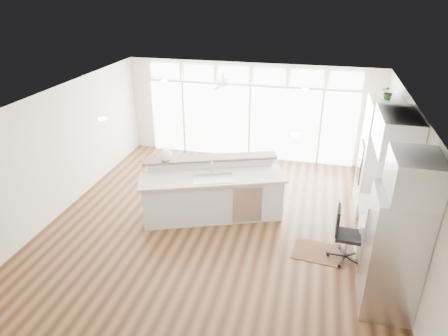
# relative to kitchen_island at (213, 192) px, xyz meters

# --- Properties ---
(floor) EXTENTS (7.00, 8.00, 0.02)m
(floor) POSITION_rel_kitchen_island_xyz_m (0.18, -0.54, -0.61)
(floor) COLOR #3F2413
(floor) RESTS_ON ground
(ceiling) EXTENTS (7.00, 8.00, 0.02)m
(ceiling) POSITION_rel_kitchen_island_xyz_m (0.18, -0.54, 2.10)
(ceiling) COLOR white
(ceiling) RESTS_ON wall_back
(wall_back) EXTENTS (7.00, 0.04, 2.70)m
(wall_back) POSITION_rel_kitchen_island_xyz_m (0.18, 3.46, 0.75)
(wall_back) COLOR beige
(wall_back) RESTS_ON floor
(wall_left) EXTENTS (0.04, 8.00, 2.70)m
(wall_left) POSITION_rel_kitchen_island_xyz_m (-3.32, -0.54, 0.75)
(wall_left) COLOR beige
(wall_left) RESTS_ON floor
(wall_right) EXTENTS (0.04, 8.00, 2.70)m
(wall_right) POSITION_rel_kitchen_island_xyz_m (3.68, -0.54, 0.75)
(wall_right) COLOR beige
(wall_right) RESTS_ON floor
(glass_wall) EXTENTS (5.80, 0.06, 2.08)m
(glass_wall) POSITION_rel_kitchen_island_xyz_m (0.18, 3.40, 0.45)
(glass_wall) COLOR white
(glass_wall) RESTS_ON wall_back
(transom_row) EXTENTS (5.90, 0.06, 0.40)m
(transom_row) POSITION_rel_kitchen_island_xyz_m (0.18, 3.40, 1.78)
(transom_row) COLOR white
(transom_row) RESTS_ON wall_back
(desk_window) EXTENTS (0.04, 0.85, 0.85)m
(desk_window) POSITION_rel_kitchen_island_xyz_m (3.64, -0.24, 0.95)
(desk_window) COLOR silver
(desk_window) RESTS_ON wall_right
(ceiling_fan) EXTENTS (1.16, 1.16, 0.32)m
(ceiling_fan) POSITION_rel_kitchen_island_xyz_m (-0.32, 2.26, 1.88)
(ceiling_fan) COLOR silver
(ceiling_fan) RESTS_ON ceiling
(recessed_lights) EXTENTS (3.40, 3.00, 0.02)m
(recessed_lights) POSITION_rel_kitchen_island_xyz_m (0.18, -0.34, 2.08)
(recessed_lights) COLOR white
(recessed_lights) RESTS_ON ceiling
(oven_cabinet) EXTENTS (0.64, 1.20, 2.50)m
(oven_cabinet) POSITION_rel_kitchen_island_xyz_m (3.35, 1.26, 0.65)
(oven_cabinet) COLOR silver
(oven_cabinet) RESTS_ON floor
(desk_nook) EXTENTS (0.72, 1.30, 0.76)m
(desk_nook) POSITION_rel_kitchen_island_xyz_m (3.31, -0.24, -0.22)
(desk_nook) COLOR silver
(desk_nook) RESTS_ON floor
(upper_cabinets) EXTENTS (0.64, 1.30, 0.64)m
(upper_cabinets) POSITION_rel_kitchen_island_xyz_m (3.35, -0.24, 1.75)
(upper_cabinets) COLOR silver
(upper_cabinets) RESTS_ON wall_right
(refrigerator) EXTENTS (0.76, 0.90, 2.00)m
(refrigerator) POSITION_rel_kitchen_island_xyz_m (3.29, -1.89, 0.40)
(refrigerator) COLOR silver
(refrigerator) RESTS_ON floor
(fridge_cabinet) EXTENTS (0.64, 0.90, 0.60)m
(fridge_cabinet) POSITION_rel_kitchen_island_xyz_m (3.35, -1.89, 1.70)
(fridge_cabinet) COLOR silver
(fridge_cabinet) RESTS_ON wall_right
(framed_photos) EXTENTS (0.06, 0.22, 0.80)m
(framed_photos) POSITION_rel_kitchen_island_xyz_m (3.64, 0.38, 0.80)
(framed_photos) COLOR black
(framed_photos) RESTS_ON wall_right
(kitchen_island) EXTENTS (3.24, 2.15, 1.21)m
(kitchen_island) POSITION_rel_kitchen_island_xyz_m (0.00, 0.00, 0.00)
(kitchen_island) COLOR silver
(kitchen_island) RESTS_ON floor
(rug) EXTENTS (1.02, 0.79, 0.01)m
(rug) POSITION_rel_kitchen_island_xyz_m (2.28, -0.77, -0.60)
(rug) COLOR #391E12
(rug) RESTS_ON floor
(office_chair) EXTENTS (0.57, 0.53, 1.06)m
(office_chair) POSITION_rel_kitchen_island_xyz_m (2.75, -0.85, -0.07)
(office_chair) COLOR black
(office_chair) RESTS_ON floor
(fishbowl) EXTENTS (0.32, 0.32, 0.26)m
(fishbowl) POSITION_rel_kitchen_island_xyz_m (-1.03, 0.04, 0.74)
(fishbowl) COLOR silver
(fishbowl) RESTS_ON kitchen_island
(monitor) EXTENTS (0.14, 0.46, 0.38)m
(monitor) POSITION_rel_kitchen_island_xyz_m (3.23, -0.24, 0.35)
(monitor) COLOR black
(monitor) RESTS_ON desk_nook
(keyboard) EXTENTS (0.18, 0.35, 0.02)m
(keyboard) POSITION_rel_kitchen_island_xyz_m (3.06, -0.24, 0.17)
(keyboard) COLOR silver
(keyboard) RESTS_ON desk_nook
(potted_plant) EXTENTS (0.28, 0.31, 0.24)m
(potted_plant) POSITION_rel_kitchen_island_xyz_m (3.35, 1.26, 2.01)
(potted_plant) COLOR #2C5424
(potted_plant) RESTS_ON oven_cabinet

